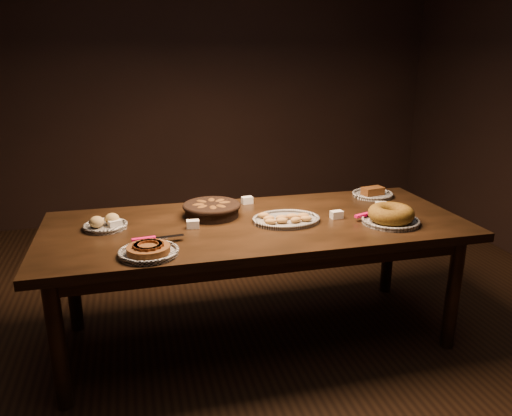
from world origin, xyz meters
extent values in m
plane|color=black|center=(0.00, 0.00, 0.00)|extent=(5.00, 5.00, 0.00)
cube|color=black|center=(0.00, 0.00, 0.72)|extent=(2.40, 1.00, 0.05)
cylinder|color=black|center=(-1.08, -0.38, 0.35)|extent=(0.08, 0.08, 0.70)
cylinder|color=black|center=(1.08, -0.38, 0.35)|extent=(0.08, 0.08, 0.70)
cylinder|color=black|center=(-1.08, 0.38, 0.35)|extent=(0.08, 0.08, 0.70)
cylinder|color=black|center=(1.08, 0.38, 0.35)|extent=(0.08, 0.08, 0.70)
torus|color=white|center=(-0.62, -0.34, 0.77)|extent=(0.29, 0.29, 0.02)
cylinder|color=#48240E|center=(-0.62, -0.34, 0.78)|extent=(0.24, 0.24, 0.03)
cube|color=#5D2B10|center=(-0.57, -0.33, 0.80)|extent=(0.03, 0.07, 0.01)
cube|color=#5D2B10|center=(-0.58, -0.31, 0.80)|extent=(0.06, 0.07, 0.01)
cube|color=#5D2B10|center=(-0.60, -0.29, 0.80)|extent=(0.07, 0.05, 0.01)
cube|color=#5D2B10|center=(-0.62, -0.29, 0.80)|extent=(0.07, 0.03, 0.01)
cube|color=#5D2B10|center=(-0.65, -0.29, 0.80)|extent=(0.07, 0.05, 0.01)
cube|color=#5D2B10|center=(-0.67, -0.30, 0.80)|extent=(0.06, 0.07, 0.01)
cube|color=#5D2B10|center=(-0.68, -0.33, 0.80)|extent=(0.04, 0.07, 0.01)
cube|color=#5D2B10|center=(-0.68, -0.35, 0.80)|extent=(0.03, 0.07, 0.01)
cube|color=#5D2B10|center=(-0.67, -0.38, 0.80)|extent=(0.06, 0.07, 0.01)
cube|color=#5D2B10|center=(-0.65, -0.39, 0.80)|extent=(0.07, 0.05, 0.01)
cube|color=#5D2B10|center=(-0.63, -0.40, 0.80)|extent=(0.07, 0.03, 0.01)
cube|color=#5D2B10|center=(-0.60, -0.40, 0.80)|extent=(0.07, 0.05, 0.01)
cube|color=#5D2B10|center=(-0.58, -0.38, 0.80)|extent=(0.06, 0.07, 0.01)
cube|color=#5D2B10|center=(-0.57, -0.36, 0.80)|extent=(0.04, 0.07, 0.01)
cube|color=#FF0C64|center=(-0.64, -0.20, 0.78)|extent=(0.12, 0.04, 0.02)
cube|color=silver|center=(-0.51, -0.19, 0.78)|extent=(0.15, 0.05, 0.00)
torus|color=black|center=(0.17, -0.03, 0.77)|extent=(0.32, 0.32, 0.02)
ellipsoid|color=#905D2A|center=(0.06, -0.09, 0.78)|extent=(0.07, 0.06, 0.03)
ellipsoid|color=#905D2A|center=(0.13, -0.09, 0.78)|extent=(0.07, 0.05, 0.03)
ellipsoid|color=#905D2A|center=(0.20, -0.09, 0.78)|extent=(0.08, 0.06, 0.03)
ellipsoid|color=#905D2A|center=(0.27, -0.09, 0.78)|extent=(0.08, 0.06, 0.03)
ellipsoid|color=#905D2A|center=(0.06, -0.03, 0.78)|extent=(0.07, 0.05, 0.03)
ellipsoid|color=#905D2A|center=(0.14, -0.04, 0.78)|extent=(0.07, 0.05, 0.03)
ellipsoid|color=#905D2A|center=(0.21, -0.03, 0.78)|extent=(0.07, 0.06, 0.03)
ellipsoid|color=#905D2A|center=(0.27, -0.03, 0.78)|extent=(0.07, 0.05, 0.03)
ellipsoid|color=#905D2A|center=(0.05, 0.03, 0.78)|extent=(0.08, 0.06, 0.03)
torus|color=black|center=(0.74, -0.21, 0.77)|extent=(0.33, 0.33, 0.02)
torus|color=olive|center=(0.74, -0.21, 0.81)|extent=(0.34, 0.34, 0.09)
cube|color=#FF0C64|center=(0.61, -0.11, 0.78)|extent=(0.12, 0.06, 0.02)
cube|color=silver|center=(0.74, -0.07, 0.78)|extent=(0.15, 0.08, 0.00)
cylinder|color=black|center=(-0.23, 0.17, 0.79)|extent=(0.36, 0.36, 0.08)
torus|color=black|center=(-0.23, 0.17, 0.82)|extent=(0.35, 0.35, 0.03)
ellipsoid|color=#391A0B|center=(-0.15, 0.18, 0.81)|extent=(0.11, 0.06, 0.05)
ellipsoid|color=#391A0B|center=(-0.17, 0.23, 0.81)|extent=(0.11, 0.11, 0.05)
ellipsoid|color=#391A0B|center=(-0.22, 0.25, 0.81)|extent=(0.07, 0.11, 0.05)
ellipsoid|color=#391A0B|center=(-0.28, 0.24, 0.81)|extent=(0.11, 0.11, 0.05)
ellipsoid|color=#391A0B|center=(-0.31, 0.17, 0.81)|extent=(0.10, 0.06, 0.05)
ellipsoid|color=#391A0B|center=(-0.29, 0.13, 0.81)|extent=(0.12, 0.11, 0.05)
ellipsoid|color=#391A0B|center=(-0.24, 0.10, 0.81)|extent=(0.06, 0.11, 0.05)
ellipsoid|color=#391A0B|center=(-0.19, 0.11, 0.81)|extent=(0.10, 0.12, 0.05)
torus|color=white|center=(-0.84, 0.10, 0.77)|extent=(0.24, 0.24, 0.02)
ellipsoid|color=#A1834A|center=(-0.88, 0.10, 0.79)|extent=(0.08, 0.08, 0.06)
ellipsoid|color=#A1834A|center=(-0.80, 0.13, 0.79)|extent=(0.08, 0.08, 0.06)
torus|color=black|center=(0.90, 0.33, 0.77)|extent=(0.27, 0.27, 0.02)
cube|color=#48240E|center=(0.90, 0.33, 0.79)|extent=(0.16, 0.11, 0.05)
cube|color=white|center=(-0.37, -0.01, 0.77)|extent=(0.07, 0.05, 0.04)
cube|color=white|center=(0.03, 0.38, 0.77)|extent=(0.08, 0.05, 0.04)
cube|color=white|center=(0.47, -0.05, 0.77)|extent=(0.07, 0.05, 0.04)
cube|color=white|center=(-0.79, 0.10, 0.77)|extent=(0.08, 0.07, 0.04)
cube|color=white|center=(0.82, 0.06, 0.77)|extent=(0.08, 0.06, 0.04)
camera|label=1|loc=(-0.68, -2.63, 1.68)|focal=35.00mm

